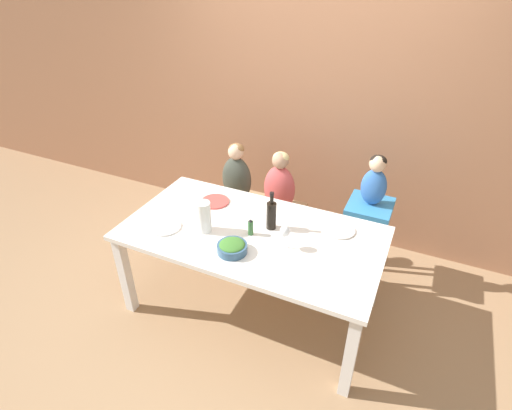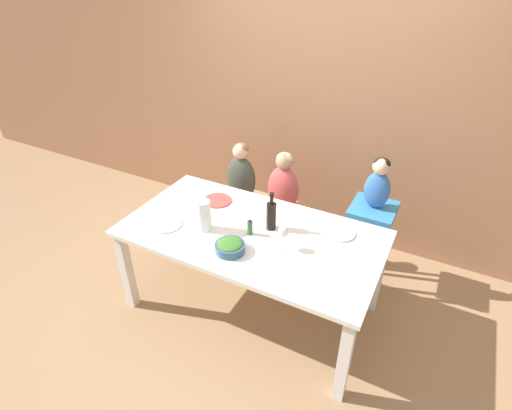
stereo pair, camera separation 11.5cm
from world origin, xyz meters
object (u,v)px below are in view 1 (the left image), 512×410
person_baby_right (375,179)px  wine_bottle (271,215)px  dinner_plate_back_left (215,201)px  dinner_plate_back_right (339,230)px  dinner_plate_front_left (165,227)px  chair_right_highchair (368,221)px  person_child_center (280,184)px  paper_towel_roll (204,217)px  chair_far_left (238,206)px  person_child_left (237,174)px  wine_glass_near (285,232)px  chair_far_center (278,217)px  salad_bowl_large (232,247)px

person_baby_right → wine_bottle: bearing=-132.9°
dinner_plate_back_left → dinner_plate_back_right: 0.99m
dinner_plate_front_left → chair_right_highchair: bearing=36.6°
dinner_plate_back_right → person_child_center: bearing=144.5°
dinner_plate_front_left → paper_towel_roll: bearing=18.4°
chair_far_left → person_baby_right: bearing=0.0°
paper_towel_roll → chair_right_highchair: bearing=40.5°
chair_right_highchair → dinner_plate_front_left: (-1.27, -0.94, 0.16)m
chair_right_highchair → person_child_left: bearing=180.0°
wine_glass_near → dinner_plate_front_left: (-0.85, -0.14, -0.12)m
chair_right_highchair → wine_bottle: wine_bottle is taller
person_child_left → person_baby_right: bearing=0.0°
chair_right_highchair → dinner_plate_back_right: size_ratio=3.28×
chair_far_left → person_baby_right: (1.18, 0.00, 0.55)m
chair_far_center → person_child_left: 0.53m
wine_bottle → person_baby_right: bearing=47.1°
wine_bottle → dinner_plate_front_left: (-0.69, -0.32, -0.11)m
person_child_left → dinner_plate_back_left: size_ratio=2.48×
chair_right_highchair → dinner_plate_back_left: bearing=-156.3°
salad_bowl_large → dinner_plate_back_right: 0.78m
person_child_left → wine_bottle: 0.87m
person_child_left → person_baby_right: 1.20m
person_baby_right → person_child_left: bearing=-180.0°
chair_right_highchair → dinner_plate_front_left: 1.58m
chair_right_highchair → salad_bowl_large: (-0.70, -0.98, 0.20)m
person_child_left → person_child_center: bearing=0.0°
person_child_left → salad_bowl_large: bearing=-64.2°
person_child_left → dinner_plate_back_right: 1.14m
person_baby_right → wine_bottle: (-0.58, -0.63, -0.10)m
person_child_left → dinner_plate_back_left: (0.06, -0.49, 0.01)m
chair_far_left → paper_towel_roll: paper_towel_roll is taller
person_baby_right → dinner_plate_front_left: (-1.27, -0.94, -0.21)m
chair_far_left → dinner_plate_back_right: dinner_plate_back_right is taller
chair_far_left → person_baby_right: size_ratio=1.13×
wine_glass_near → dinner_plate_back_right: bearing=50.5°
salad_bowl_large → wine_glass_near: bearing=32.2°
paper_towel_roll → chair_far_left: bearing=102.3°
salad_bowl_large → chair_right_highchair: bearing=54.3°
paper_towel_roll → salad_bowl_large: size_ratio=1.15×
wine_bottle → dinner_plate_back_right: bearing=20.6°
wine_glass_near → dinner_plate_back_right: (0.28, 0.34, -0.12)m
person_child_center → chair_far_left: bearing=-179.9°
person_child_center → dinner_plate_back_left: size_ratio=2.48×
chair_far_left → paper_towel_roll: size_ratio=2.02×
chair_far_left → salad_bowl_large: salad_bowl_large is taller
chair_far_center → chair_far_left: bearing=180.0°
paper_towel_roll → wine_glass_near: paper_towel_roll is taller
chair_far_center → wine_bottle: size_ratio=1.59×
wine_bottle → dinner_plate_back_left: bearing=166.0°
person_child_center → dinner_plate_back_left: person_child_center is taller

